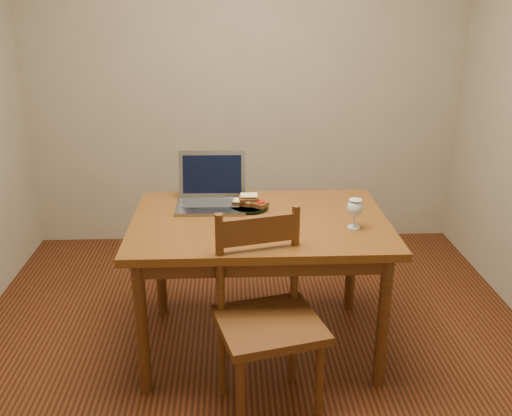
{
  "coord_description": "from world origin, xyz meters",
  "views": [
    {
      "loc": [
        -0.11,
        -2.59,
        1.8
      ],
      "look_at": [
        0.01,
        0.1,
        0.8
      ],
      "focal_mm": 40.0,
      "sensor_mm": 36.0,
      "label": 1
    }
  ],
  "objects_px": {
    "table": "(260,235)",
    "milk_glass": "(355,214)",
    "chair": "(268,310)",
    "plate": "(249,207)",
    "laptop": "(212,191)"
  },
  "relations": [
    {
      "from": "plate",
      "to": "laptop",
      "type": "height_order",
      "value": "laptop"
    },
    {
      "from": "chair",
      "to": "laptop",
      "type": "bearing_deg",
      "value": 94.55
    },
    {
      "from": "chair",
      "to": "milk_glass",
      "type": "distance_m",
      "value": 0.65
    },
    {
      "from": "chair",
      "to": "milk_glass",
      "type": "bearing_deg",
      "value": 25.28
    },
    {
      "from": "table",
      "to": "chair",
      "type": "height_order",
      "value": "chair"
    },
    {
      "from": "chair",
      "to": "laptop",
      "type": "height_order",
      "value": "laptop"
    },
    {
      "from": "chair",
      "to": "milk_glass",
      "type": "height_order",
      "value": "chair"
    },
    {
      "from": "laptop",
      "to": "chair",
      "type": "bearing_deg",
      "value": -69.6
    },
    {
      "from": "table",
      "to": "laptop",
      "type": "relative_size",
      "value": 3.45
    },
    {
      "from": "table",
      "to": "milk_glass",
      "type": "bearing_deg",
      "value": -16.31
    },
    {
      "from": "chair",
      "to": "milk_glass",
      "type": "relative_size",
      "value": 3.56
    },
    {
      "from": "table",
      "to": "laptop",
      "type": "distance_m",
      "value": 0.39
    },
    {
      "from": "plate",
      "to": "laptop",
      "type": "distance_m",
      "value": 0.23
    },
    {
      "from": "table",
      "to": "chair",
      "type": "distance_m",
      "value": 0.52
    },
    {
      "from": "table",
      "to": "plate",
      "type": "relative_size",
      "value": 6.2
    }
  ]
}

